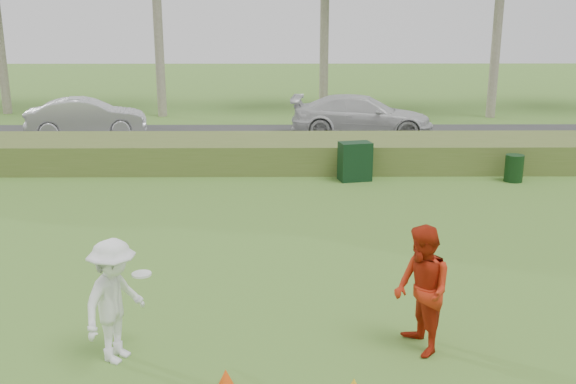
{
  "coord_description": "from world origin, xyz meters",
  "views": [
    {
      "loc": [
        -0.11,
        -8.43,
        4.69
      ],
      "look_at": [
        0.0,
        4.0,
        1.3
      ],
      "focal_mm": 40.0,
      "sensor_mm": 36.0,
      "label": 1
    }
  ],
  "objects_px": {
    "car_mid": "(87,117)",
    "player_white": "(115,301)",
    "player_red": "(422,290)",
    "trash_bin": "(514,168)",
    "utility_cabinet": "(355,161)",
    "cone_orange": "(226,377)",
    "car_right": "(362,116)"
  },
  "relations": [
    {
      "from": "car_mid",
      "to": "player_white",
      "type": "bearing_deg",
      "value": -174.2
    },
    {
      "from": "player_red",
      "to": "trash_bin",
      "type": "xyz_separation_m",
      "value": [
        4.85,
        9.94,
        -0.54
      ]
    },
    {
      "from": "utility_cabinet",
      "to": "trash_bin",
      "type": "distance_m",
      "value": 4.69
    },
    {
      "from": "player_white",
      "to": "car_mid",
      "type": "xyz_separation_m",
      "value": [
        -5.51,
        17.46,
        -0.07
      ]
    },
    {
      "from": "player_red",
      "to": "cone_orange",
      "type": "height_order",
      "value": "player_red"
    },
    {
      "from": "trash_bin",
      "to": "car_right",
      "type": "height_order",
      "value": "car_right"
    },
    {
      "from": "cone_orange",
      "to": "trash_bin",
      "type": "height_order",
      "value": "trash_bin"
    },
    {
      "from": "car_right",
      "to": "player_red",
      "type": "bearing_deg",
      "value": -177.39
    },
    {
      "from": "trash_bin",
      "to": "car_mid",
      "type": "height_order",
      "value": "car_mid"
    },
    {
      "from": "player_red",
      "to": "car_right",
      "type": "height_order",
      "value": "player_red"
    },
    {
      "from": "player_white",
      "to": "utility_cabinet",
      "type": "relative_size",
      "value": 1.56
    },
    {
      "from": "player_red",
      "to": "utility_cabinet",
      "type": "distance_m",
      "value": 10.12
    },
    {
      "from": "cone_orange",
      "to": "utility_cabinet",
      "type": "xyz_separation_m",
      "value": [
        2.9,
        10.98,
        0.47
      ]
    },
    {
      "from": "utility_cabinet",
      "to": "car_right",
      "type": "bearing_deg",
      "value": 68.84
    },
    {
      "from": "player_red",
      "to": "trash_bin",
      "type": "height_order",
      "value": "player_red"
    },
    {
      "from": "trash_bin",
      "to": "car_right",
      "type": "distance_m",
      "value": 8.09
    },
    {
      "from": "utility_cabinet",
      "to": "car_mid",
      "type": "relative_size",
      "value": 0.25
    },
    {
      "from": "cone_orange",
      "to": "car_mid",
      "type": "height_order",
      "value": "car_mid"
    },
    {
      "from": "car_mid",
      "to": "cone_orange",
      "type": "bearing_deg",
      "value": -170.35
    },
    {
      "from": "player_white",
      "to": "utility_cabinet",
      "type": "distance_m",
      "value": 11.26
    },
    {
      "from": "player_red",
      "to": "trash_bin",
      "type": "relative_size",
      "value": 2.36
    },
    {
      "from": "cone_orange",
      "to": "car_right",
      "type": "bearing_deg",
      "value": 77.64
    },
    {
      "from": "car_mid",
      "to": "car_right",
      "type": "relative_size",
      "value": 0.82
    },
    {
      "from": "player_red",
      "to": "cone_orange",
      "type": "xyz_separation_m",
      "value": [
        -2.74,
        -0.87,
        -0.84
      ]
    },
    {
      "from": "cone_orange",
      "to": "utility_cabinet",
      "type": "height_order",
      "value": "utility_cabinet"
    },
    {
      "from": "player_white",
      "to": "car_mid",
      "type": "relative_size",
      "value": 0.39
    },
    {
      "from": "utility_cabinet",
      "to": "car_mid",
      "type": "distance_m",
      "value": 12.28
    },
    {
      "from": "utility_cabinet",
      "to": "car_mid",
      "type": "bearing_deg",
      "value": 131.74
    },
    {
      "from": "trash_bin",
      "to": "player_red",
      "type": "bearing_deg",
      "value": -116.0
    },
    {
      "from": "player_white",
      "to": "trash_bin",
      "type": "distance_m",
      "value": 13.68
    },
    {
      "from": "player_red",
      "to": "trash_bin",
      "type": "bearing_deg",
      "value": 140.77
    },
    {
      "from": "cone_orange",
      "to": "player_white",
      "type": "bearing_deg",
      "value": 157.22
    }
  ]
}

